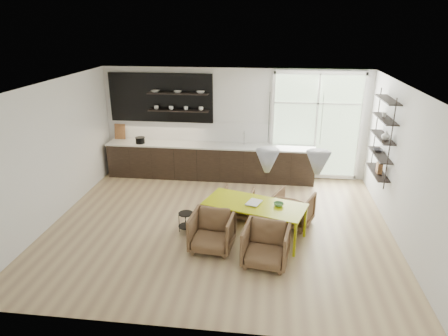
# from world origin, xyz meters

# --- Properties ---
(room) EXTENTS (7.02, 6.01, 2.91)m
(room) POSITION_xyz_m (0.58, 1.10, 1.46)
(room) COLOR tan
(room) RESTS_ON ground
(kitchen_run) EXTENTS (5.54, 0.69, 2.75)m
(kitchen_run) POSITION_xyz_m (-0.70, 2.69, 0.60)
(kitchen_run) COLOR black
(kitchen_run) RESTS_ON ground
(right_shelving) EXTENTS (0.26, 1.22, 1.90)m
(right_shelving) POSITION_xyz_m (3.36, 1.17, 1.65)
(right_shelving) COLOR black
(right_shelving) RESTS_ON ground
(dining_table) EXTENTS (2.11, 1.41, 0.71)m
(dining_table) POSITION_xyz_m (0.74, -0.34, 0.66)
(dining_table) COLOR #B0B90A
(dining_table) RESTS_ON ground
(armchair_back_left) EXTENTS (0.72, 0.74, 0.61)m
(armchair_back_left) POSITION_xyz_m (0.34, 0.51, 0.30)
(armchair_back_left) COLOR brown
(armchair_back_left) RESTS_ON ground
(armchair_back_right) EXTENTS (0.98, 1.00, 0.70)m
(armchair_back_right) POSITION_xyz_m (1.52, 0.26, 0.35)
(armchair_back_right) COLOR brown
(armchair_back_right) RESTS_ON ground
(armchair_front_left) EXTENTS (0.84, 0.86, 0.72)m
(armchair_front_left) POSITION_xyz_m (-0.01, -0.89, 0.36)
(armchair_front_left) COLOR brown
(armchair_front_left) RESTS_ON ground
(armchair_front_right) EXTENTS (0.88, 0.90, 0.72)m
(armchair_front_right) POSITION_xyz_m (0.99, -1.25, 0.36)
(armchair_front_right) COLOR brown
(armchair_front_right) RESTS_ON ground
(wire_stool) EXTENTS (0.32, 0.32, 0.41)m
(wire_stool) POSITION_xyz_m (-0.64, -0.31, 0.26)
(wire_stool) COLOR black
(wire_stool) RESTS_ON ground
(table_book) EXTENTS (0.35, 0.40, 0.03)m
(table_book) POSITION_xyz_m (0.61, -0.28, 0.72)
(table_book) COLOR white
(table_book) RESTS_ON dining_table
(table_bowl) EXTENTS (0.26, 0.26, 0.06)m
(table_bowl) POSITION_xyz_m (1.20, -0.37, 0.74)
(table_bowl) COLOR #51874E
(table_bowl) RESTS_ON dining_table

